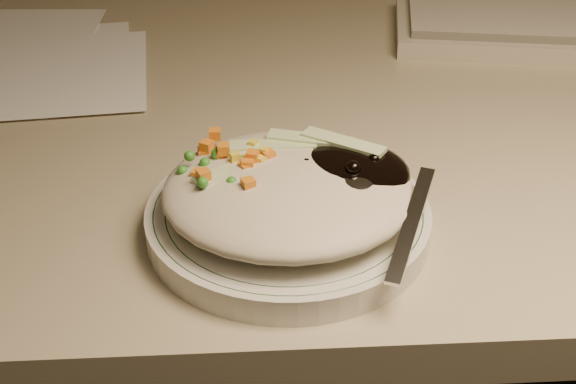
{
  "coord_description": "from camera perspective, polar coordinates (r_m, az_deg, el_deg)",
  "views": [
    {
      "loc": [
        -0.09,
        0.65,
        1.11
      ],
      "look_at": [
        -0.06,
        1.16,
        0.78
      ],
      "focal_mm": 50.0,
      "sensor_mm": 36.0,
      "label": 1
    }
  ],
  "objects": [
    {
      "name": "plate",
      "position": [
        0.62,
        -0.0,
        -2.0
      ],
      "size": [
        0.22,
        0.22,
        0.02
      ],
      "primitive_type": "cylinder",
      "color": "silver",
      "rests_on": "desk"
    },
    {
      "name": "plate_rim",
      "position": [
        0.62,
        -0.0,
        -1.24
      ],
      "size": [
        0.21,
        0.21,
        0.0
      ],
      "color": "#144723",
      "rests_on": "plate"
    },
    {
      "name": "desk",
      "position": [
        0.93,
        3.17,
        -4.72
      ],
      "size": [
        1.4,
        0.7,
        0.74
      ],
      "color": "tan",
      "rests_on": "ground"
    },
    {
      "name": "meal",
      "position": [
        0.61,
        0.41,
        0.42
      ],
      "size": [
        0.21,
        0.19,
        0.05
      ],
      "color": "#BDB499",
      "rests_on": "plate"
    }
  ]
}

